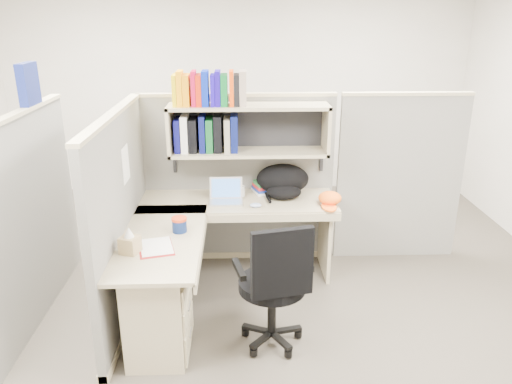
{
  "coord_description": "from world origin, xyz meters",
  "views": [
    {
      "loc": [
        0.02,
        -3.59,
        2.31
      ],
      "look_at": [
        0.15,
        0.25,
        0.92
      ],
      "focal_mm": 35.0,
      "sensor_mm": 36.0,
      "label": 1
    }
  ],
  "objects_px": {
    "desk": "(184,278)",
    "laptop": "(226,191)",
    "task_chair": "(274,304)",
    "snack_canister": "(179,224)",
    "backpack": "(283,181)"
  },
  "relations": [
    {
      "from": "desk",
      "to": "laptop",
      "type": "height_order",
      "value": "laptop"
    },
    {
      "from": "laptop",
      "to": "task_chair",
      "type": "bearing_deg",
      "value": -71.94
    },
    {
      "from": "desk",
      "to": "snack_canister",
      "type": "relative_size",
      "value": 14.85
    },
    {
      "from": "backpack",
      "to": "snack_canister",
      "type": "relative_size",
      "value": 4.06
    },
    {
      "from": "desk",
      "to": "task_chair",
      "type": "distance_m",
      "value": 0.71
    },
    {
      "from": "snack_canister",
      "to": "task_chair",
      "type": "distance_m",
      "value": 0.93
    },
    {
      "from": "desk",
      "to": "task_chair",
      "type": "relative_size",
      "value": 1.72
    },
    {
      "from": "backpack",
      "to": "task_chair",
      "type": "bearing_deg",
      "value": -87.11
    },
    {
      "from": "snack_canister",
      "to": "task_chair",
      "type": "height_order",
      "value": "task_chair"
    },
    {
      "from": "laptop",
      "to": "task_chair",
      "type": "height_order",
      "value": "task_chair"
    },
    {
      "from": "task_chair",
      "to": "desk",
      "type": "bearing_deg",
      "value": 158.8
    },
    {
      "from": "desk",
      "to": "snack_canister",
      "type": "bearing_deg",
      "value": 101.29
    },
    {
      "from": "laptop",
      "to": "backpack",
      "type": "relative_size",
      "value": 0.61
    },
    {
      "from": "desk",
      "to": "laptop",
      "type": "bearing_deg",
      "value": 69.2
    },
    {
      "from": "desk",
      "to": "laptop",
      "type": "relative_size",
      "value": 6.0
    }
  ]
}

